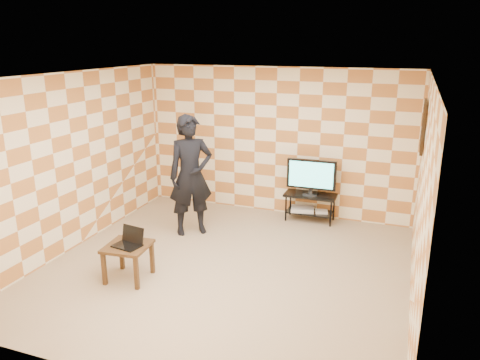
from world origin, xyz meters
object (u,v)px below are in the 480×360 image
side_table (128,251)px  person (191,176)px  tv_stand (310,201)px  tv (311,175)px

side_table → person: bearing=86.8°
tv_stand → person: person is taller
tv_stand → tv: (-0.00, -0.00, 0.49)m
tv → person: size_ratio=0.44×
person → side_table: bearing=-131.9°
side_table → tv_stand: bearing=58.2°
side_table → person: person is taller
tv_stand → tv: tv is taller
side_table → person: 1.87m
person → tv_stand: bearing=-3.9°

